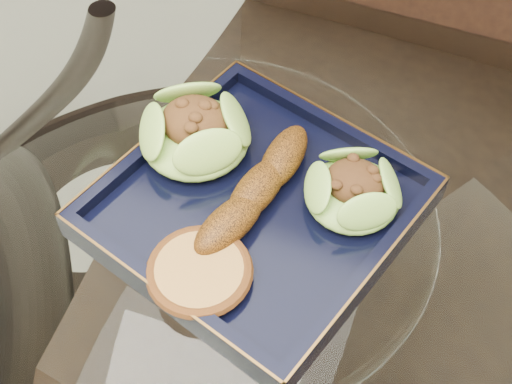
% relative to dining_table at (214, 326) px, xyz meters
% --- Properties ---
extents(dining_table, '(1.13, 1.13, 0.77)m').
position_rel_dining_table_xyz_m(dining_table, '(0.00, 0.00, 0.00)').
color(dining_table, white).
rests_on(dining_table, ground).
extents(dining_chair, '(0.47, 0.47, 1.08)m').
position_rel_dining_table_xyz_m(dining_chair, '(0.08, 0.30, 0.01)').
color(dining_chair, black).
rests_on(dining_chair, ground).
extents(navy_plate, '(0.33, 0.33, 0.02)m').
position_rel_dining_table_xyz_m(navy_plate, '(0.03, 0.05, 0.17)').
color(navy_plate, black).
rests_on(navy_plate, dining_table).
extents(lettuce_wrap_left, '(0.14, 0.14, 0.04)m').
position_rel_dining_table_xyz_m(lettuce_wrap_left, '(-0.06, 0.10, 0.20)').
color(lettuce_wrap_left, '#659E2E').
rests_on(lettuce_wrap_left, navy_plate).
extents(lettuce_wrap_right, '(0.10, 0.10, 0.03)m').
position_rel_dining_table_xyz_m(lettuce_wrap_right, '(0.11, 0.09, 0.20)').
color(lettuce_wrap_right, '#61942B').
rests_on(lettuce_wrap_right, navy_plate).
extents(roasted_plantain, '(0.07, 0.18, 0.03)m').
position_rel_dining_table_xyz_m(roasted_plantain, '(0.03, 0.06, 0.20)').
color(roasted_plantain, '#65360A').
rests_on(roasted_plantain, navy_plate).
extents(crumb_patty, '(0.09, 0.09, 0.02)m').
position_rel_dining_table_xyz_m(crumb_patty, '(0.02, -0.04, 0.19)').
color(crumb_patty, '#A36F36').
rests_on(crumb_patty, navy_plate).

